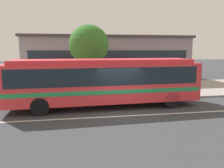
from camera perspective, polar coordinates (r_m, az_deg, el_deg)
name	(u,v)px	position (r m, az deg, el deg)	size (l,w,h in m)	color
ground_plane	(120,112)	(12.66, 2.11, -7.28)	(120.00, 120.00, 0.00)	#383C41
sidewalk_slab	(105,90)	(19.05, -1.94, -1.55)	(60.00, 8.00, 0.12)	#9E938C
lane_stripe_center	(123,116)	(11.91, 2.89, -8.33)	(56.00, 0.16, 0.01)	silver
transit_bus	(104,79)	(13.46, -1.97, 1.19)	(11.70, 3.00, 2.96)	red
pedestrian_waiting_near_sign	(87,83)	(16.37, -6.50, 0.37)	(0.39, 0.39, 1.68)	#2E2A39
bus_stop_sign	(175,74)	(16.72, 16.06, 2.63)	(0.09, 0.44, 2.62)	gray
street_tree_near_stop	(89,45)	(17.19, -6.03, 10.05)	(3.06, 3.06, 5.31)	brown
station_building	(105,58)	(26.13, -1.76, 6.68)	(17.51, 9.38, 4.96)	gray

